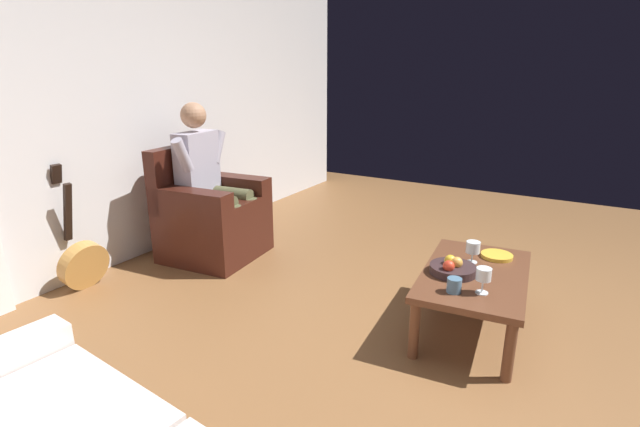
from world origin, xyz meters
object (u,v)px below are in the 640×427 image
armchair (211,217)px  candle_jar (454,285)px  fruit_bowl (453,268)px  coffee_table (474,280)px  wine_glass_near (473,248)px  person_seated (209,176)px  wine_glass_far (484,276)px  decorative_dish (497,256)px  guitar (83,261)px

armchair → candle_jar: 2.27m
fruit_bowl → coffee_table: bearing=126.1°
wine_glass_near → candle_jar: size_ratio=1.69×
person_seated → wine_glass_far: 2.38m
wine_glass_near → fruit_bowl: size_ratio=0.51×
candle_jar → decorative_dish: bearing=170.4°
fruit_bowl → decorative_dish: bearing=155.3°
person_seated → wine_glass_far: (0.38, 2.34, -0.22)m
wine_glass_far → fruit_bowl: (-0.18, -0.21, -0.07)m
guitar → coffee_table: bearing=108.1°
wine_glass_near → candle_jar: bearing=1.6°
armchair → wine_glass_far: 2.40m
fruit_bowl → candle_jar: fruit_bowl is taller
decorative_dish → candle_jar: candle_jar is taller
person_seated → fruit_bowl: 2.16m
guitar → candle_jar: 2.66m
guitar → wine_glass_far: (-0.60, 2.74, 0.28)m
candle_jar → guitar: bearing=-78.4°
wine_glass_near → wine_glass_far: (0.41, 0.15, 0.01)m
armchair → person_seated: (-0.00, 0.02, 0.37)m
guitar → candle_jar: (-0.53, 2.60, 0.22)m
armchair → decorative_dish: size_ratio=4.73×
fruit_bowl → person_seated: bearing=-95.3°
guitar → person_seated: bearing=158.1°
guitar → candle_jar: guitar is taller
wine_glass_far → wine_glass_near: bearing=-159.8°
armchair → fruit_bowl: 2.16m
wine_glass_near → decorative_dish: bearing=144.3°
armchair → person_seated: bearing=90.0°
fruit_bowl → guitar: bearing=-72.8°
coffee_table → wine_glass_far: (0.27, 0.10, 0.16)m
candle_jar → wine_glass_far: bearing=115.4°
coffee_table → wine_glass_near: 0.22m
wine_glass_far → fruit_bowl: 0.29m
fruit_bowl → armchair: bearing=-95.2°
guitar → wine_glass_far: 2.82m
person_seated → decorative_dish: person_seated is taller
armchair → decorative_dish: 2.34m
coffee_table → decorative_dish: decorative_dish is taller
decorative_dish → armchair: bearing=-84.9°
armchair → wine_glass_far: size_ratio=6.37×
coffee_table → decorative_dish: (-0.32, 0.07, 0.07)m
fruit_bowl → decorative_dish: fruit_bowl is taller
armchair → wine_glass_near: (-0.04, 2.21, 0.14)m
decorative_dish → guitar: bearing=-66.4°
armchair → fruit_bowl: size_ratio=3.44×
wine_glass_near → wine_glass_far: 0.44m
armchair → decorative_dish: (-0.21, 2.33, 0.05)m
person_seated → guitar: (0.98, -0.39, -0.50)m
person_seated → fruit_bowl: bearing=79.1°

